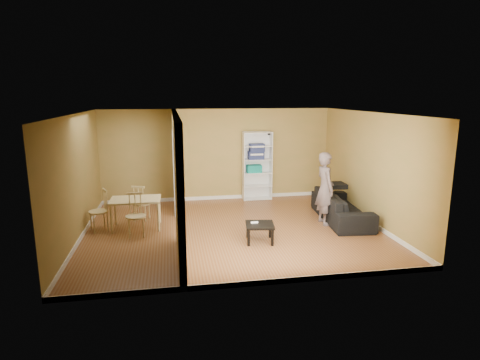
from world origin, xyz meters
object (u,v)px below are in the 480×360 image
Objects in this scene: sofa at (342,203)px; bookshelf at (257,166)px; coffee_table at (260,227)px; chair_far at (141,202)px; dining_table at (136,202)px; person at (325,182)px; chair_left at (98,210)px; chair_near at (136,215)px.

bookshelf is at bearing 39.11° from sofa.
coffee_table is 0.65× the size of chair_far.
dining_table is 1.25× the size of chair_far.
bookshelf is at bearing 20.35° from person.
chair_left reaches higher than chair_far.
dining_table is 1.18× the size of chair_left.
chair_left is 1.09m from chair_far.
coffee_table is at bearing 120.55° from sofa.
person reaches higher than chair_far.
chair_near is at bearing 162.67° from coffee_table.
bookshelf reaches higher than coffee_table.
sofa is 2.51m from coffee_table.
person reaches higher than chair_near.
sofa is at bearing -173.76° from chair_far.
dining_table is at bearing 81.67° from person.
chair_near is at bearing -140.61° from bookshelf.
person is at bearing 62.90° from chair_left.
bookshelf is 3.55m from chair_far.
person is 2.09m from coffee_table.
chair_left reaches higher than coffee_table.
chair_near is (0.84, -0.51, -0.00)m from chair_left.
person is at bearing 27.34° from coffee_table.
bookshelf is (-1.59, 2.36, 0.54)m from sofa.
dining_table is 0.56m from chair_near.
sofa is at bearing -3.04° from dining_table.
sofa is at bearing -0.65° from chair_near.
chair_far is at bearing 84.96° from sofa.
coffee_table is at bearing -21.38° from chair_near.
coffee_table is 2.66m from chair_near.
person is 1.81× the size of dining_table.
person is 2.26× the size of chair_far.
sofa is 1.17× the size of bookshelf.
chair_left is (-4.06, -2.13, -0.51)m from bookshelf.
bookshelf reaches higher than sofa.
chair_far is (0.07, 0.60, -0.17)m from dining_table.
person reaches higher than dining_table.
bookshelf is at bearing 35.35° from chair_near.
coffee_table is (-1.75, -0.91, -0.67)m from person.
dining_table is 0.63m from chair_far.
coffee_table is at bearing 114.65° from person.
chair_near is 1.06× the size of chair_far.
bookshelf is at bearing -138.28° from chair_far.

